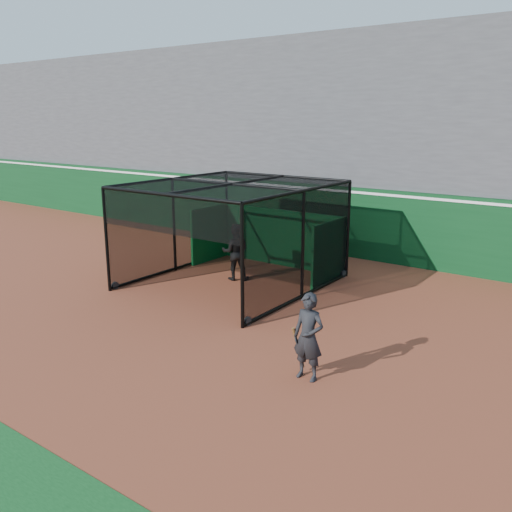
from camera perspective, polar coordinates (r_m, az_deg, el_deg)
The scene contains 6 objects.
ground at distance 13.55m, azimuth -8.36°, elevation -6.85°, with size 120.00×120.00×0.00m, color brown.
outfield_wall at distance 19.93m, azimuth 8.82°, elevation 3.85°, with size 50.00×0.50×2.50m.
grandstand at distance 23.03m, azimuth 13.58°, elevation 13.01°, with size 50.00×7.85×8.95m.
batting_cage at distance 16.09m, azimuth -2.43°, elevation 2.25°, with size 4.94×5.50×3.00m.
batter at distance 16.60m, azimuth -2.17°, elevation 0.43°, with size 0.85×0.66×1.75m, color black.
on_deck_player at distance 10.37m, azimuth 5.53°, elevation -8.49°, with size 0.64×0.43×1.71m.
Camera 1 is at (8.93, -8.95, 4.87)m, focal length 38.00 mm.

